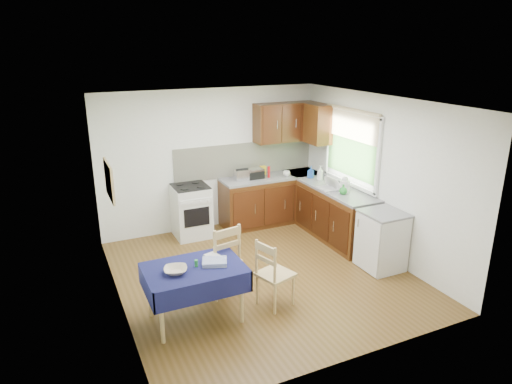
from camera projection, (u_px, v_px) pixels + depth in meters
name	position (u px, v px, depth m)	size (l,w,h in m)	color
floor	(262.00, 274.00, 6.68)	(4.20, 4.20, 0.00)	#533916
ceiling	(263.00, 102.00, 5.90)	(4.00, 4.20, 0.02)	silver
wall_back	(211.00, 160.00, 8.10)	(4.00, 0.02, 2.50)	silver
wall_front	(355.00, 254.00, 4.48)	(4.00, 0.02, 2.50)	silver
wall_left	(113.00, 215.00, 5.49)	(0.02, 4.20, 2.50)	white
wall_right	(378.00, 176.00, 7.09)	(0.02, 4.20, 2.50)	silver
base_cabinets	(300.00, 207.00, 8.17)	(1.90, 2.30, 0.86)	#331308
worktop_back	(272.00, 177.00, 8.38)	(1.90, 0.60, 0.04)	slate
worktop_right	(337.00, 190.00, 7.65)	(0.60, 1.70, 0.04)	slate
worktop_corner	(302.00, 173.00, 8.64)	(0.60, 0.60, 0.04)	slate
splashback	(245.00, 159.00, 8.36)	(2.70, 0.02, 0.60)	beige
upper_cabinets	(295.00, 123.00, 8.27)	(1.20, 0.85, 0.70)	#331308
stove	(191.00, 211.00, 7.89)	(0.60, 0.61, 0.92)	silver
window	(351.00, 143.00, 7.56)	(0.04, 1.48, 1.26)	#2E5623
fridge	(382.00, 240.00, 6.75)	(0.58, 0.60, 0.89)	silver
corkboard	(109.00, 181.00, 5.65)	(0.04, 0.62, 0.47)	tan
dining_table	(194.00, 275.00, 5.41)	(1.17, 0.79, 0.70)	#100E3B
chair_far	(222.00, 258.00, 6.00)	(0.52, 0.52, 1.01)	tan
chair_near	(273.00, 272.00, 5.74)	(0.50, 0.50, 0.91)	tan
toaster	(242.00, 175.00, 8.08)	(0.28, 0.17, 0.21)	silver
sandwich_press	(254.00, 173.00, 8.22)	(0.30, 0.26, 0.17)	black
sauce_bottle	(269.00, 172.00, 8.25)	(0.05, 0.05, 0.21)	red
yellow_packet	(262.00, 170.00, 8.44)	(0.12, 0.08, 0.16)	yellow
dish_rack	(332.00, 187.00, 7.63)	(0.42, 0.32, 0.20)	#98979D
kettle	(345.00, 186.00, 7.39)	(0.16, 0.16, 0.28)	silver
cup	(287.00, 174.00, 8.34)	(0.13, 0.13, 0.10)	white
soap_bottle_a	(320.00, 173.00, 8.05)	(0.10, 0.10, 0.27)	silver
soap_bottle_b	(311.00, 172.00, 8.23)	(0.10, 0.10, 0.21)	#1B479F
soap_bottle_c	(343.00, 189.00, 7.33)	(0.13, 0.13, 0.17)	#24852D
plate_bowl	(176.00, 270.00, 5.24)	(0.27, 0.27, 0.07)	beige
book	(208.00, 258.00, 5.60)	(0.15, 0.20, 0.02)	white
spice_jar	(196.00, 263.00, 5.38)	(0.04, 0.04, 0.09)	#238137
tea_towel	(215.00, 262.00, 5.46)	(0.29, 0.23, 0.05)	navy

